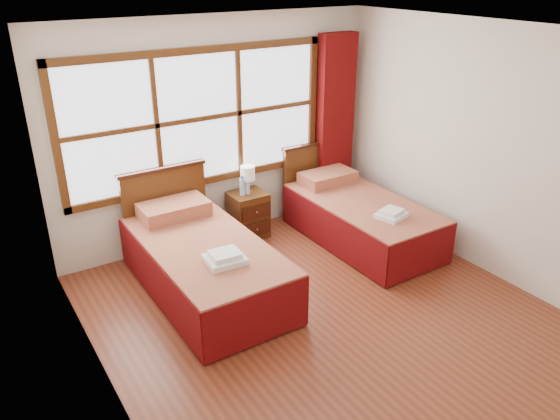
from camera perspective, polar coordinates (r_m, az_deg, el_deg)
floor at (r=5.26m, az=5.59°, el=-11.65°), size 4.50×4.50×0.00m
ceiling at (r=4.28m, az=7.07°, el=17.74°), size 4.50×4.50×0.00m
wall_back at (r=6.41m, az=-6.45°, el=8.13°), size 4.00×0.00×4.00m
wall_left at (r=3.81m, az=-18.16°, el=-4.91°), size 0.00×4.50×4.50m
wall_right at (r=6.01m, az=21.43°, el=5.44°), size 0.00×4.50×4.50m
window at (r=6.22m, az=-8.46°, el=9.43°), size 3.16×0.06×1.56m
curtain at (r=7.16m, az=5.75°, el=8.82°), size 0.50×0.16×2.30m
bed_left at (r=5.61m, az=-8.07°, el=-5.36°), size 1.08×2.10×1.05m
bed_right at (r=6.62m, az=8.22°, el=-0.70°), size 1.01×2.03×0.98m
nightstand at (r=6.66m, az=-3.34°, el=-0.50°), size 0.43×0.42×0.57m
towels_left at (r=5.07m, az=-5.77°, el=-4.99°), size 0.37×0.33×0.10m
towels_right at (r=6.13m, az=11.56°, el=-0.41°), size 0.37×0.34×0.09m
lamp at (r=6.49m, az=-3.40°, el=3.79°), size 0.17×0.17×0.33m
bottle_near at (r=6.46m, az=-3.97°, el=2.48°), size 0.06×0.06×0.24m
bottle_far at (r=6.49m, az=-3.44°, el=2.57°), size 0.06×0.06×0.23m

